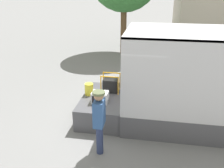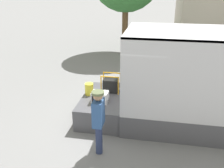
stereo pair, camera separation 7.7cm
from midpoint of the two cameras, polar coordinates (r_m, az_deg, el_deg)
name	(u,v)px [view 2 (the right image)]	position (r m, az deg, el deg)	size (l,w,h in m)	color
ground_plane	(125,117)	(8.44, 3.26, -7.50)	(160.00, 160.00, 0.00)	gray
tailgate_deck	(104,106)	(8.38, -1.51, -5.02)	(1.41, 2.36, 0.69)	#4C4C51
microwave	(100,97)	(7.80, -2.50, -3.01)	(0.50, 0.41, 0.34)	white
portable_generator	(111,85)	(8.49, 0.08, -0.27)	(0.62, 0.43, 0.63)	black
orange_bucket	(89,89)	(8.33, -4.97, -1.15)	(0.28, 0.28, 0.39)	yellow
worker_person	(98,116)	(6.26, -2.76, -7.42)	(0.32, 0.44, 1.77)	navy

